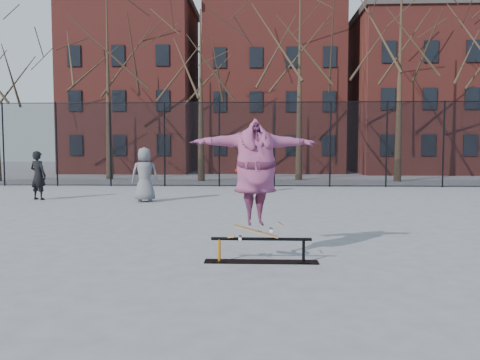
{
  "coord_description": "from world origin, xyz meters",
  "views": [
    {
      "loc": [
        0.5,
        -9.0,
        1.85
      ],
      "look_at": [
        0.06,
        1.5,
        1.12
      ],
      "focal_mm": 35.0,
      "sensor_mm": 36.0,
      "label": 1
    }
  ],
  "objects_px": {
    "bystander_grey": "(145,175)",
    "bystander_red": "(244,172)",
    "bystander_black": "(38,175)",
    "skater": "(256,179)",
    "skate_rail": "(261,252)",
    "skateboard": "(256,234)"
  },
  "relations": [
    {
      "from": "bystander_grey",
      "to": "bystander_red",
      "type": "height_order",
      "value": "bystander_grey"
    },
    {
      "from": "bystander_black",
      "to": "bystander_red",
      "type": "distance_m",
      "value": 7.72
    },
    {
      "from": "skater",
      "to": "bystander_black",
      "type": "xyz_separation_m",
      "value": [
        -7.76,
        8.71,
        -0.49
      ]
    },
    {
      "from": "skate_rail",
      "to": "bystander_red",
      "type": "bearing_deg",
      "value": 93.29
    },
    {
      "from": "skate_rail",
      "to": "skateboard",
      "type": "bearing_deg",
      "value": 180.0
    },
    {
      "from": "bystander_grey",
      "to": "bystander_black",
      "type": "relative_size",
      "value": 1.08
    },
    {
      "from": "skateboard",
      "to": "bystander_black",
      "type": "xyz_separation_m",
      "value": [
        -7.76,
        8.71,
        0.41
      ]
    },
    {
      "from": "skater",
      "to": "bystander_grey",
      "type": "xyz_separation_m",
      "value": [
        -3.83,
        8.23,
        -0.42
      ]
    },
    {
      "from": "bystander_black",
      "to": "bystander_red",
      "type": "xyz_separation_m",
      "value": [
        7.19,
        2.81,
        -0.01
      ]
    },
    {
      "from": "skate_rail",
      "to": "bystander_grey",
      "type": "xyz_separation_m",
      "value": [
        -3.93,
        8.23,
        0.77
      ]
    },
    {
      "from": "skateboard",
      "to": "bystander_grey",
      "type": "bearing_deg",
      "value": 114.97
    },
    {
      "from": "skate_rail",
      "to": "bystander_grey",
      "type": "bearing_deg",
      "value": 115.5
    },
    {
      "from": "skater",
      "to": "bystander_black",
      "type": "relative_size",
      "value": 1.21
    },
    {
      "from": "bystander_red",
      "to": "skate_rail",
      "type": "bearing_deg",
      "value": 59.76
    },
    {
      "from": "skateboard",
      "to": "bystander_red",
      "type": "bearing_deg",
      "value": 92.83
    },
    {
      "from": "bystander_grey",
      "to": "bystander_black",
      "type": "bearing_deg",
      "value": -16.19
    },
    {
      "from": "skater",
      "to": "skateboard",
      "type": "bearing_deg",
      "value": -86.88
    },
    {
      "from": "bystander_red",
      "to": "bystander_black",
      "type": "bearing_deg",
      "value": -12.17
    },
    {
      "from": "skateboard",
      "to": "bystander_red",
      "type": "xyz_separation_m",
      "value": [
        -0.57,
        11.52,
        0.4
      ]
    },
    {
      "from": "skate_rail",
      "to": "bystander_red",
      "type": "xyz_separation_m",
      "value": [
        -0.66,
        11.52,
        0.69
      ]
    },
    {
      "from": "skateboard",
      "to": "bystander_red",
      "type": "relative_size",
      "value": 0.47
    },
    {
      "from": "bystander_black",
      "to": "bystander_red",
      "type": "bearing_deg",
      "value": -140.21
    }
  ]
}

